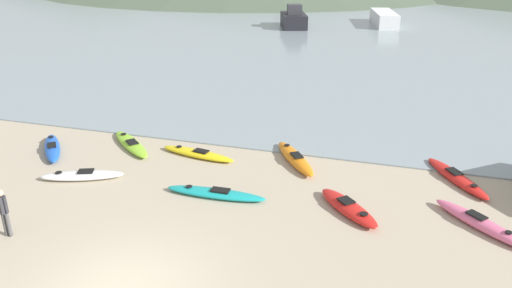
# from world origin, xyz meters

# --- Properties ---
(bay_water) EXTENTS (160.00, 70.00, 0.06)m
(bay_water) POSITION_xyz_m (0.00, 44.50, 0.03)
(bay_water) COLOR gray
(bay_water) RESTS_ON ground_plane
(kayak_on_sand_0) EXTENTS (2.45, 2.53, 0.38)m
(kayak_on_sand_0) POSITION_xyz_m (4.97, 5.56, 0.17)
(kayak_on_sand_0) COLOR red
(kayak_on_sand_0) RESTS_ON ground_plane
(kayak_on_sand_1) EXTENTS (2.99, 2.74, 0.31)m
(kayak_on_sand_1) POSITION_xyz_m (-4.45, 8.37, 0.13)
(kayak_on_sand_1) COLOR #8CCC2D
(kayak_on_sand_1) RESTS_ON ground_plane
(kayak_on_sand_2) EXTENTS (3.34, 1.19, 0.30)m
(kayak_on_sand_2) POSITION_xyz_m (-1.36, 8.23, 0.13)
(kayak_on_sand_2) COLOR yellow
(kayak_on_sand_2) RESTS_ON ground_plane
(kayak_on_sand_3) EXTENTS (2.39, 2.75, 0.39)m
(kayak_on_sand_3) POSITION_xyz_m (-7.28, 6.98, 0.17)
(kayak_on_sand_3) COLOR blue
(kayak_on_sand_3) RESTS_ON ground_plane
(kayak_on_sand_4) EXTENTS (3.52, 0.73, 0.30)m
(kayak_on_sand_4) POSITION_xyz_m (0.51, 5.31, 0.13)
(kayak_on_sand_4) COLOR teal
(kayak_on_sand_4) RESTS_ON ground_plane
(kayak_on_sand_5) EXTENTS (2.82, 2.68, 0.39)m
(kayak_on_sand_5) POSITION_xyz_m (8.93, 5.75, 0.17)
(kayak_on_sand_5) COLOR #E5668C
(kayak_on_sand_5) RESTS_ON ground_plane
(kayak_on_sand_6) EXTENTS (3.03, 1.70, 0.34)m
(kayak_on_sand_6) POSITION_xyz_m (-4.63, 5.17, 0.15)
(kayak_on_sand_6) COLOR white
(kayak_on_sand_6) RESTS_ON ground_plane
(kayak_on_sand_7) EXTENTS (2.39, 3.14, 0.40)m
(kayak_on_sand_7) POSITION_xyz_m (2.51, 8.81, 0.18)
(kayak_on_sand_7) COLOR orange
(kayak_on_sand_7) RESTS_ON ground_plane
(kayak_on_sand_8) EXTENTS (2.35, 3.27, 0.33)m
(kayak_on_sand_8) POSITION_xyz_m (8.47, 8.89, 0.14)
(kayak_on_sand_8) COLOR red
(kayak_on_sand_8) RESTS_ON ground_plane
(person_near_foreground) EXTENTS (0.31, 0.25, 1.54)m
(person_near_foreground) POSITION_xyz_m (-4.53, 1.32, 0.88)
(person_near_foreground) COLOR #4C4C4C
(person_near_foreground) RESTS_ON ground_plane
(moored_boat_0) EXTENTS (3.19, 6.25, 1.29)m
(moored_boat_0) POSITION_xyz_m (4.02, 42.51, 0.70)
(moored_boat_0) COLOR white
(moored_boat_0) RESTS_ON bay_water
(moored_boat_1) EXTENTS (3.37, 4.45, 2.18)m
(moored_boat_1) POSITION_xyz_m (-4.18, 38.71, 0.82)
(moored_boat_1) COLOR black
(moored_boat_1) RESTS_ON bay_water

